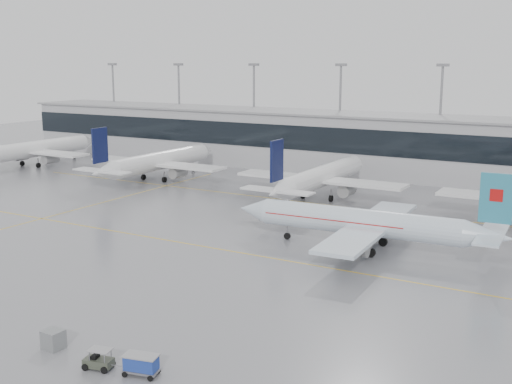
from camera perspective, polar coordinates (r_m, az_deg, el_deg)
The scene contains 15 objects.
ground at distance 81.30m, azimuth -4.26°, elevation -4.92°, with size 320.00×320.00×0.00m, color gray.
taxi_line_main at distance 81.30m, azimuth -4.26°, elevation -4.91°, with size 120.00×0.25×0.01m, color gold.
taxi_line_north at distance 106.62m, azimuth 4.85°, elevation -0.96°, with size 120.00×0.25×0.01m, color gold.
taxi_line_cross at distance 110.97m, azimuth -12.73°, elevation -0.71°, with size 0.25×60.00×0.01m, color gold.
terminal at distance 134.86m, azimuth 10.73°, elevation 4.08°, with size 180.00×15.00×12.00m, color #A4A4A8.
terminal_glass at distance 127.63m, azimuth 9.62°, elevation 4.39°, with size 180.00×0.20×5.00m, color black.
terminal_roof at distance 134.22m, azimuth 10.83°, elevation 6.71°, with size 182.00×16.00×0.40m, color gray.
light_masts at distance 139.80m, azimuth 11.67°, elevation 7.33°, with size 156.40×1.00×22.60m.
air_canada_jet at distance 80.13m, azimuth 9.98°, elevation -2.78°, with size 35.02×27.63×10.83m.
parked_jet_a at distance 151.67m, azimuth -19.17°, elevation 3.58°, with size 29.64×36.96×11.72m.
parked_jet_b at distance 127.43m, azimuth -8.78°, elevation 2.69°, with size 29.64×36.96×11.72m.
parked_jet_c at distance 109.18m, azimuth 5.71°, elevation 1.30°, with size 29.64×36.96×11.72m.
baggage_tug at distance 51.81m, azimuth -13.82°, elevation -14.44°, with size 3.36×1.82×1.59m.
baggage_cart at distance 50.03m, azimuth -10.18°, elevation -14.77°, with size 2.86×2.00×1.61m.
gse_unit at distance 55.97m, azimuth -17.56°, elevation -12.39°, with size 1.56×1.45×1.56m, color slate.
Camera 1 is at (44.17, -64.29, 22.93)m, focal length 45.00 mm.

